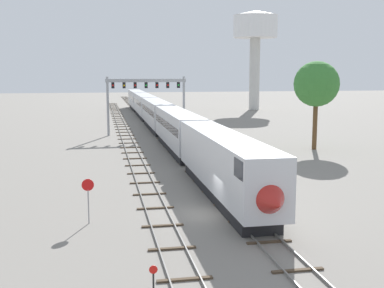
{
  "coord_description": "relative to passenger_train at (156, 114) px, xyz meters",
  "views": [
    {
      "loc": [
        -7.09,
        -30.75,
        9.47
      ],
      "look_at": [
        1.0,
        12.0,
        3.0
      ],
      "focal_mm": 45.35,
      "sensor_mm": 36.0,
      "label": 1
    }
  ],
  "objects": [
    {
      "name": "switch_stand",
      "position": [
        -7.1,
        -60.68,
        -2.09
      ],
      "size": [
        0.36,
        0.24,
        1.46
      ],
      "color": "black",
      "rests_on": "ground"
    },
    {
      "name": "water_tower",
      "position": [
        29.28,
        38.13,
        17.03
      ],
      "size": [
        11.12,
        11.12,
        24.56
      ],
      "color": "beige",
      "rests_on": "ground"
    },
    {
      "name": "track_near",
      "position": [
        -5.5,
        -9.19,
        -2.54
      ],
      "size": [
        2.6,
        160.0,
        0.16
      ],
      "color": "slate",
      "rests_on": "ground"
    },
    {
      "name": "ground_plane",
      "position": [
        -2.0,
        -49.19,
        -2.61
      ],
      "size": [
        400.0,
        400.0,
        0.0
      ],
      "primitive_type": "plane",
      "color": "gray"
    },
    {
      "name": "track_main",
      "position": [
        0.0,
        10.81,
        -2.54
      ],
      "size": [
        2.6,
        200.0,
        0.16
      ],
      "color": "slate",
      "rests_on": "ground"
    },
    {
      "name": "trackside_tree_left",
      "position": [
        16.79,
        -24.55,
        5.38
      ],
      "size": [
        5.52,
        5.52,
        10.81
      ],
      "color": "brown",
      "rests_on": "ground"
    },
    {
      "name": "passenger_train",
      "position": [
        0.0,
        0.0,
        0.0
      ],
      "size": [
        3.04,
        110.88,
        4.8
      ],
      "color": "silver",
      "rests_on": "ground"
    },
    {
      "name": "stop_sign",
      "position": [
        -10.0,
        -49.74,
        -0.74
      ],
      "size": [
        0.76,
        0.08,
        2.88
      ],
      "color": "gray",
      "rests_on": "ground"
    },
    {
      "name": "signal_gantry",
      "position": [
        -2.25,
        -6.69,
        3.9
      ],
      "size": [
        12.1,
        0.49,
        8.82
      ],
      "color": "#999BA0",
      "rests_on": "ground"
    }
  ]
}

